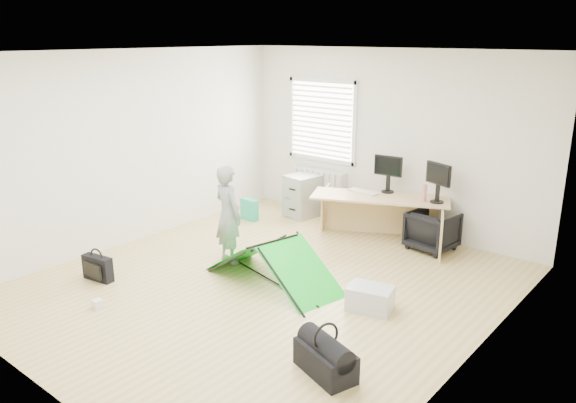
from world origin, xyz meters
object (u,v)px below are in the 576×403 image
Objects in this scene: storage_crate at (370,298)px; laptop_bag at (98,268)px; person at (228,215)px; monitor_left at (388,179)px; monitor_right at (438,188)px; office_chair at (432,231)px; duffel_bag at (325,360)px; kite at (273,262)px; thermos at (424,193)px; desk at (379,218)px; filing_cabinet at (304,195)px.

laptop_bag is (-2.97, -1.45, 0.02)m from storage_crate.
person is at bearing 50.56° from laptop_bag.
monitor_left is 0.98× the size of monitor_right.
duffel_bag is (0.61, -3.37, -0.14)m from office_chair.
monitor_left reaches higher than kite.
laptop_bag is (-0.82, -1.43, -0.50)m from person.
thermos is at bearing 82.66° from kite.
duffel_bag is (1.40, -3.48, -0.73)m from monitor_left.
thermos is at bearing -7.98° from desk.
filing_cabinet is at bearing 178.55° from thermos.
person reaches higher than filing_cabinet.
monitor_right is at bearing 8.40° from filing_cabinet.
laptop_bag is (-1.69, -1.30, -0.11)m from kite.
person is at bearing -144.33° from desk.
filing_cabinet is at bearing 74.42° from laptop_bag.
duffel_bag is at bearing -74.06° from monitor_left.
laptop_bag reaches higher than storage_crate.
monitor_right reaches higher than storage_crate.
desk is 3.89m from laptop_bag.
monitor_left is at bearing -103.59° from person.
office_chair reaches higher than storage_crate.
monitor_right is 0.20m from thermos.
duffel_bag is at bearing -91.62° from desk.
kite is 2.14m from laptop_bag.
person is 2.19× the size of duffel_bag.
desk is at bearing -141.92° from monitor_right.
desk is 4.52× the size of monitor_right.
duffel_bag is (0.79, -3.39, -0.65)m from thermos.
thermos is at bearing -139.00° from monitor_right.
office_chair reaches higher than duffel_bag.
monitor_right reaches higher than monitor_left.
office_chair is at bearing 6.25° from filing_cabinet.
office_chair is at bearing -119.32° from person.
desk is 1.13× the size of kite.
monitor_right is at bearing -118.04° from person.
office_chair is 3.43m from duffel_bag.
kite reaches higher than storage_crate.
filing_cabinet is 1.61m from monitor_left.
kite reaches higher than laptop_bag.
storage_crate is (2.59, -2.16, -0.21)m from filing_cabinet.
filing_cabinet is 1.61× the size of monitor_right.
storage_crate reaches higher than duffel_bag.
kite is at bearing -52.09° from filing_cabinet.
monitor_right is at bearing 43.81° from laptop_bag.
filing_cabinet is at bearing 146.76° from desk.
monitor_left is at bearing 130.74° from duffel_bag.
monitor_left is at bearing 71.85° from desk.
filing_cabinet reaches higher than desk.
filing_cabinet is 2.87× the size of thermos.
desk reaches higher than storage_crate.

